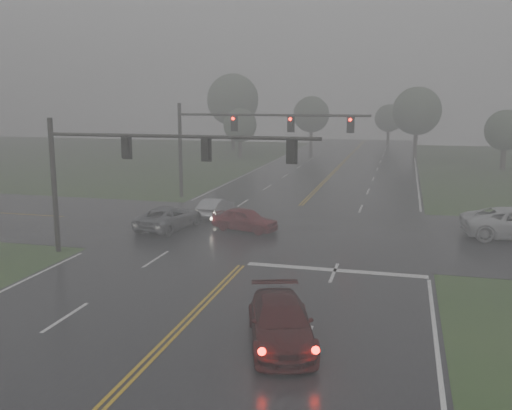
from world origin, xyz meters
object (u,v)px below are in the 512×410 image
(car_grey, at_px, (170,229))
(sedan_red, at_px, (245,231))
(sedan_maroon, at_px, (281,343))
(signal_gantry_far, at_px, (237,132))
(sedan_silver, at_px, (216,217))
(signal_gantry_near, at_px, (130,160))

(car_grey, bearing_deg, sedan_red, -162.26)
(sedan_maroon, bearing_deg, signal_gantry_far, 91.68)
(car_grey, distance_m, signal_gantry_far, 12.37)
(sedan_maroon, height_order, signal_gantry_far, signal_gantry_far)
(sedan_maroon, relative_size, signal_gantry_far, 0.33)
(sedan_red, height_order, signal_gantry_far, signal_gantry_far)
(signal_gantry_far, bearing_deg, sedan_maroon, -70.51)
(sedan_silver, xyz_separation_m, signal_gantry_near, (-0.85, -10.54, 4.99))
(sedan_silver, relative_size, signal_gantry_far, 0.25)
(sedan_red, height_order, sedan_silver, sedan_red)
(sedan_silver, bearing_deg, sedan_maroon, 118.79)
(signal_gantry_far, bearing_deg, car_grey, -95.94)
(signal_gantry_near, relative_size, signal_gantry_far, 0.92)
(sedan_red, bearing_deg, car_grey, 113.05)
(sedan_silver, bearing_deg, signal_gantry_near, 89.55)
(sedan_maroon, relative_size, signal_gantry_near, 0.35)
(sedan_maroon, xyz_separation_m, signal_gantry_far, (-9.10, 25.72, 5.40))
(signal_gantry_far, bearing_deg, sedan_silver, -86.16)
(sedan_red, xyz_separation_m, signal_gantry_near, (-3.94, -7.03, 4.99))
(sedan_maroon, height_order, sedan_silver, sedan_maroon)
(sedan_maroon, height_order, sedan_red, sedan_maroon)
(sedan_maroon, xyz_separation_m, car_grey, (-10.25, 14.65, 0.00))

